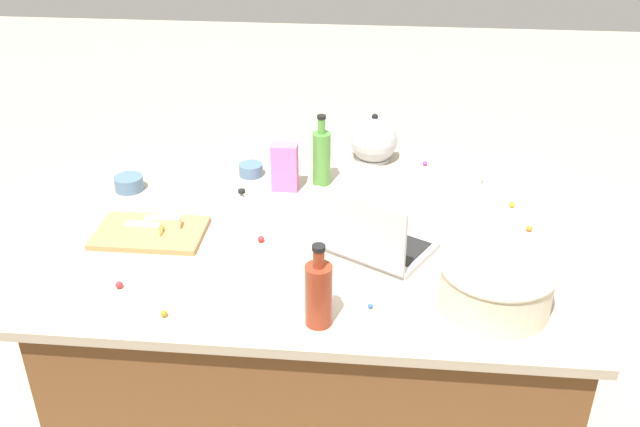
{
  "coord_description": "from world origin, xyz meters",
  "views": [
    {
      "loc": [
        -0.19,
        1.96,
        2.06
      ],
      "look_at": [
        0.0,
        0.0,
        0.95
      ],
      "focal_mm": 39.88,
      "sensor_mm": 36.0,
      "label": 1
    }
  ],
  "objects_px": {
    "laptop": "(372,240)",
    "ramekin_small": "(471,178)",
    "ramekin_wide": "(251,170)",
    "ramekin_medium": "(129,183)",
    "kitchen_timer": "(242,201)",
    "butter_stick_left": "(163,222)",
    "bottle_olive": "(322,157)",
    "cutting_board": "(150,233)",
    "kettle": "(374,140)",
    "butter_stick_right": "(143,229)",
    "mixing_bowl_large": "(496,285)",
    "candy_bag": "(285,167)",
    "bottle_soy": "(319,293)"
  },
  "relations": [
    {
      "from": "butter_stick_left",
      "to": "ramekin_medium",
      "type": "bearing_deg",
      "value": -53.43
    },
    {
      "from": "butter_stick_right",
      "to": "kitchen_timer",
      "type": "relative_size",
      "value": 1.43
    },
    {
      "from": "cutting_board",
      "to": "ramekin_medium",
      "type": "height_order",
      "value": "ramekin_medium"
    },
    {
      "from": "candy_bag",
      "to": "ramekin_medium",
      "type": "bearing_deg",
      "value": 6.23
    },
    {
      "from": "bottle_soy",
      "to": "kitchen_timer",
      "type": "relative_size",
      "value": 3.08
    },
    {
      "from": "cutting_board",
      "to": "candy_bag",
      "type": "bearing_deg",
      "value": -136.74
    },
    {
      "from": "laptop",
      "to": "ramekin_wide",
      "type": "xyz_separation_m",
      "value": [
        0.46,
        -0.49,
        -0.02
      ]
    },
    {
      "from": "ramekin_medium",
      "to": "bottle_olive",
      "type": "bearing_deg",
      "value": -170.26
    },
    {
      "from": "kitchen_timer",
      "to": "ramekin_small",
      "type": "bearing_deg",
      "value": -160.39
    },
    {
      "from": "ramekin_wide",
      "to": "candy_bag",
      "type": "xyz_separation_m",
      "value": [
        -0.14,
        0.1,
        0.06
      ]
    },
    {
      "from": "bottle_soy",
      "to": "kitchen_timer",
      "type": "distance_m",
      "value": 0.66
    },
    {
      "from": "butter_stick_left",
      "to": "ramekin_small",
      "type": "relative_size",
      "value": 1.36
    },
    {
      "from": "butter_stick_left",
      "to": "cutting_board",
      "type": "bearing_deg",
      "value": 30.77
    },
    {
      "from": "butter_stick_right",
      "to": "butter_stick_left",
      "type": "bearing_deg",
      "value": -137.5
    },
    {
      "from": "mixing_bowl_large",
      "to": "bottle_olive",
      "type": "xyz_separation_m",
      "value": [
        0.53,
        -0.69,
        0.03
      ]
    },
    {
      "from": "ramekin_small",
      "to": "bottle_olive",
      "type": "bearing_deg",
      "value": 5.56
    },
    {
      "from": "butter_stick_right",
      "to": "laptop",
      "type": "bearing_deg",
      "value": 178.55
    },
    {
      "from": "butter_stick_left",
      "to": "ramekin_small",
      "type": "height_order",
      "value": "butter_stick_left"
    },
    {
      "from": "bottle_soy",
      "to": "kettle",
      "type": "height_order",
      "value": "bottle_soy"
    },
    {
      "from": "bottle_olive",
      "to": "ramekin_wide",
      "type": "distance_m",
      "value": 0.28
    },
    {
      "from": "bottle_soy",
      "to": "ramekin_small",
      "type": "relative_size",
      "value": 2.93
    },
    {
      "from": "kettle",
      "to": "butter_stick_right",
      "type": "xyz_separation_m",
      "value": [
        0.69,
        0.66,
        -0.04
      ]
    },
    {
      "from": "ramekin_wide",
      "to": "bottle_soy",
      "type": "bearing_deg",
      "value": 111.47
    },
    {
      "from": "mixing_bowl_large",
      "to": "butter_stick_left",
      "type": "relative_size",
      "value": 2.79
    },
    {
      "from": "mixing_bowl_large",
      "to": "butter_stick_left",
      "type": "distance_m",
      "value": 1.04
    },
    {
      "from": "kettle",
      "to": "ramekin_small",
      "type": "distance_m",
      "value": 0.4
    },
    {
      "from": "bottle_olive",
      "to": "butter_stick_right",
      "type": "bearing_deg",
      "value": 40.22
    },
    {
      "from": "bottle_soy",
      "to": "ramekin_medium",
      "type": "distance_m",
      "value": 1.01
    },
    {
      "from": "mixing_bowl_large",
      "to": "kitchen_timer",
      "type": "relative_size",
      "value": 3.99
    },
    {
      "from": "mixing_bowl_large",
      "to": "bottle_olive",
      "type": "relative_size",
      "value": 1.18
    },
    {
      "from": "ramekin_small",
      "to": "ramekin_medium",
      "type": "xyz_separation_m",
      "value": [
        1.21,
        0.17,
        0.0
      ]
    },
    {
      "from": "laptop",
      "to": "mixing_bowl_large",
      "type": "distance_m",
      "value": 0.41
    },
    {
      "from": "mixing_bowl_large",
      "to": "ramekin_small",
      "type": "bearing_deg",
      "value": -90.35
    },
    {
      "from": "laptop",
      "to": "kitchen_timer",
      "type": "height_order",
      "value": "laptop"
    },
    {
      "from": "butter_stick_left",
      "to": "ramekin_wide",
      "type": "distance_m",
      "value": 0.48
    },
    {
      "from": "ramekin_wide",
      "to": "mixing_bowl_large",
      "type": "bearing_deg",
      "value": 137.5
    },
    {
      "from": "candy_bag",
      "to": "laptop",
      "type": "bearing_deg",
      "value": 128.71
    },
    {
      "from": "mixing_bowl_large",
      "to": "ramekin_medium",
      "type": "height_order",
      "value": "mixing_bowl_large"
    },
    {
      "from": "bottle_soy",
      "to": "kettle",
      "type": "relative_size",
      "value": 1.11
    },
    {
      "from": "bottle_olive",
      "to": "ramekin_medium",
      "type": "relative_size",
      "value": 2.58
    },
    {
      "from": "kettle",
      "to": "kitchen_timer",
      "type": "relative_size",
      "value": 2.77
    },
    {
      "from": "bottle_soy",
      "to": "ramekin_medium",
      "type": "bearing_deg",
      "value": -42.95
    },
    {
      "from": "mixing_bowl_large",
      "to": "ramekin_wide",
      "type": "height_order",
      "value": "mixing_bowl_large"
    },
    {
      "from": "laptop",
      "to": "ramekin_small",
      "type": "xyz_separation_m",
      "value": [
        -0.34,
        -0.51,
        -0.03
      ]
    },
    {
      "from": "cutting_board",
      "to": "ramekin_small",
      "type": "distance_m",
      "value": 1.14
    },
    {
      "from": "ramekin_medium",
      "to": "kitchen_timer",
      "type": "relative_size",
      "value": 1.31
    },
    {
      "from": "kitchen_timer",
      "to": "candy_bag",
      "type": "distance_m",
      "value": 0.21
    },
    {
      "from": "cutting_board",
      "to": "butter_stick_right",
      "type": "distance_m",
      "value": 0.04
    },
    {
      "from": "cutting_board",
      "to": "ramekin_medium",
      "type": "bearing_deg",
      "value": -60.78
    },
    {
      "from": "kettle",
      "to": "butter_stick_right",
      "type": "height_order",
      "value": "kettle"
    }
  ]
}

